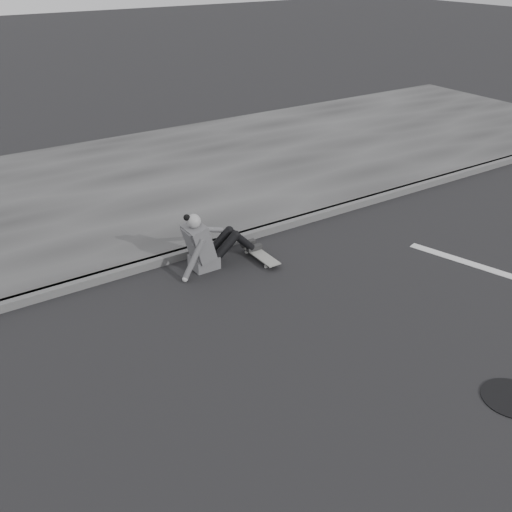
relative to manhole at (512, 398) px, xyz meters
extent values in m
plane|color=black|center=(-1.45, 1.95, -0.01)|extent=(80.00, 80.00, 0.00)
cube|color=#4E4E4E|center=(-1.45, 4.53, 0.05)|extent=(24.00, 0.16, 0.12)
cube|color=#383838|center=(-1.45, 7.55, 0.05)|extent=(24.00, 6.00, 0.12)
cylinder|color=black|center=(0.00, 0.00, 0.00)|extent=(0.61, 0.61, 0.01)
cylinder|color=gray|center=(-0.59, 3.60, 0.02)|extent=(0.03, 0.05, 0.05)
cylinder|color=gray|center=(-0.44, 3.60, 0.02)|extent=(0.03, 0.05, 0.05)
cylinder|color=gray|center=(-0.59, 4.12, 0.02)|extent=(0.03, 0.05, 0.05)
cylinder|color=gray|center=(-0.44, 4.12, 0.02)|extent=(0.03, 0.05, 0.05)
cube|color=#313234|center=(-0.52, 3.60, 0.05)|extent=(0.16, 0.04, 0.03)
cube|color=#313234|center=(-0.52, 4.12, 0.05)|extent=(0.16, 0.04, 0.03)
cube|color=slate|center=(-0.52, 3.86, 0.07)|extent=(0.20, 0.78, 0.02)
cube|color=#505053|center=(-1.32, 4.11, 0.08)|extent=(0.36, 0.34, 0.18)
cube|color=#505053|center=(-1.39, 4.11, 0.42)|extent=(0.37, 0.40, 0.57)
cube|color=#505053|center=(-1.52, 4.11, 0.54)|extent=(0.14, 0.30, 0.20)
cylinder|color=#959595|center=(-1.44, 4.11, 0.66)|extent=(0.09, 0.09, 0.08)
sphere|color=#959595|center=(-1.45, 4.11, 0.75)|extent=(0.20, 0.20, 0.20)
sphere|color=black|center=(-1.54, 4.13, 0.82)|extent=(0.09, 0.09, 0.09)
cylinder|color=black|center=(-1.00, 4.02, 0.28)|extent=(0.43, 0.13, 0.39)
cylinder|color=black|center=(-1.00, 4.20, 0.28)|extent=(0.43, 0.13, 0.39)
cylinder|color=black|center=(-0.70, 4.02, 0.27)|extent=(0.35, 0.11, 0.36)
cylinder|color=black|center=(-0.70, 4.20, 0.27)|extent=(0.35, 0.11, 0.36)
sphere|color=black|center=(-0.84, 4.02, 0.41)|extent=(0.13, 0.13, 0.13)
sphere|color=black|center=(-0.84, 4.20, 0.41)|extent=(0.13, 0.13, 0.13)
cube|color=#262626|center=(-0.52, 4.02, 0.12)|extent=(0.24, 0.08, 0.07)
cube|color=#262626|center=(-0.52, 4.20, 0.12)|extent=(0.24, 0.08, 0.07)
cylinder|color=#505053|center=(-1.59, 3.90, 0.28)|extent=(0.38, 0.08, 0.58)
sphere|color=#959595|center=(-1.74, 3.89, 0.03)|extent=(0.08, 0.08, 0.08)
cylinder|color=#505053|center=(-1.15, 4.27, 0.48)|extent=(0.48, 0.08, 0.21)
camera|label=1|loc=(-4.59, -2.27, 4.04)|focal=40.00mm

